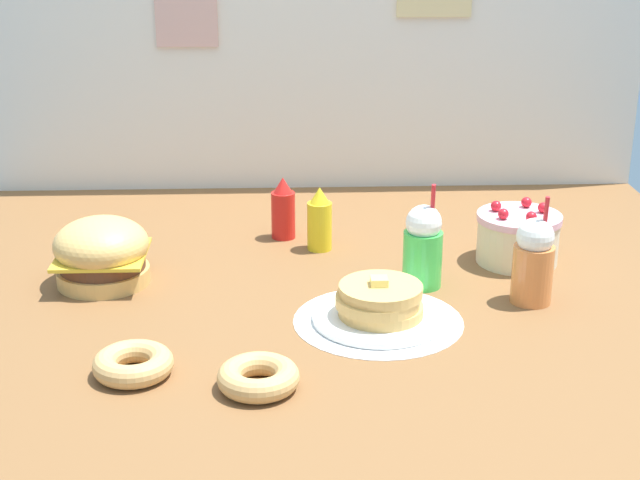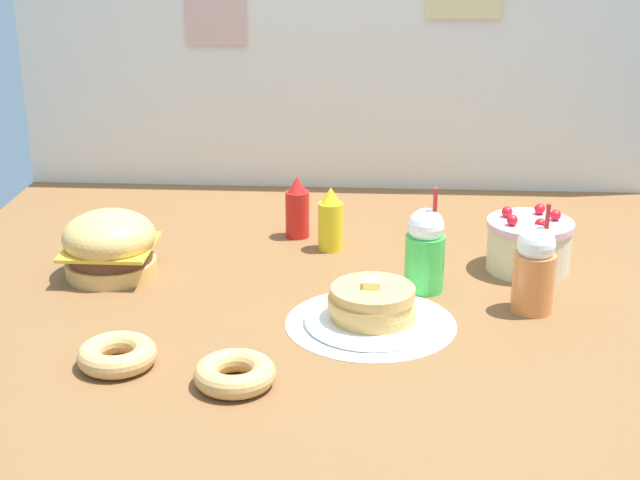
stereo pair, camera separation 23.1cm
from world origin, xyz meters
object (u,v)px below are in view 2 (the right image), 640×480
(pancake_stack, at_px, (372,308))
(layer_cake, at_px, (529,245))
(mustard_bottle, at_px, (331,221))
(orange_float_cup, at_px, (534,269))
(cream_soda_cup, at_px, (425,250))
(ketchup_bottle, at_px, (297,209))
(donut_pink_glaze, at_px, (117,354))
(burger, at_px, (110,245))
(donut_chocolate, at_px, (235,373))

(pancake_stack, xyz_separation_m, layer_cake, (0.43, 0.38, 0.03))
(mustard_bottle, bearing_deg, orange_float_cup, -37.30)
(layer_cake, distance_m, cream_soda_cup, 0.34)
(pancake_stack, relative_size, cream_soda_cup, 1.13)
(pancake_stack, xyz_separation_m, orange_float_cup, (0.40, 0.11, 0.07))
(mustard_bottle, xyz_separation_m, cream_soda_cup, (0.26, -0.28, 0.02))
(ketchup_bottle, relative_size, donut_pink_glaze, 1.08)
(ketchup_bottle, bearing_deg, orange_float_cup, -38.55)
(burger, bearing_deg, ketchup_bottle, 34.57)
(orange_float_cup, relative_size, donut_pink_glaze, 1.61)
(orange_float_cup, bearing_deg, cream_soda_cup, 156.54)
(pancake_stack, distance_m, donut_chocolate, 0.43)
(mustard_bottle, distance_m, cream_soda_cup, 0.39)
(pancake_stack, bearing_deg, cream_soda_cup, 58.44)
(orange_float_cup, xyz_separation_m, donut_chocolate, (-0.68, -0.42, -0.08))
(donut_pink_glaze, bearing_deg, donut_chocolate, -14.53)
(ketchup_bottle, distance_m, orange_float_cup, 0.80)
(mustard_bottle, bearing_deg, ketchup_bottle, 135.83)
(donut_chocolate, bearing_deg, pancake_stack, 47.91)
(orange_float_cup, distance_m, donut_pink_glaze, 1.02)
(layer_cake, bearing_deg, cream_soda_cup, -151.16)
(mustard_bottle, relative_size, orange_float_cup, 0.67)
(ketchup_bottle, distance_m, mustard_bottle, 0.15)
(pancake_stack, xyz_separation_m, donut_pink_glaze, (-0.56, -0.25, -0.02))
(mustard_bottle, height_order, cream_soda_cup, cream_soda_cup)
(burger, relative_size, donut_pink_glaze, 1.43)
(layer_cake, relative_size, cream_soda_cup, 0.83)
(ketchup_bottle, bearing_deg, layer_cake, -18.95)
(orange_float_cup, height_order, donut_chocolate, orange_float_cup)
(ketchup_bottle, relative_size, orange_float_cup, 0.67)
(ketchup_bottle, bearing_deg, mustard_bottle, -44.17)
(layer_cake, distance_m, donut_pink_glaze, 1.17)
(burger, bearing_deg, mustard_bottle, 21.39)
(layer_cake, xyz_separation_m, donut_pink_glaze, (-0.98, -0.63, -0.04))
(donut_pink_glaze, distance_m, donut_chocolate, 0.28)
(pancake_stack, height_order, ketchup_bottle, ketchup_bottle)
(burger, height_order, donut_chocolate, burger)
(layer_cake, bearing_deg, pancake_stack, -138.30)
(burger, xyz_separation_m, cream_soda_cup, (0.85, -0.05, 0.03))
(burger, relative_size, ketchup_bottle, 1.33)
(ketchup_bottle, height_order, donut_pink_glaze, ketchup_bottle)
(pancake_stack, bearing_deg, burger, 158.94)
(burger, xyz_separation_m, donut_chocolate, (0.42, -0.59, -0.06))
(donut_chocolate, bearing_deg, burger, 125.73)
(burger, height_order, layer_cake, burger)
(orange_float_cup, distance_m, donut_chocolate, 0.81)
(burger, distance_m, donut_pink_glaze, 0.55)
(ketchup_bottle, height_order, donut_chocolate, ketchup_bottle)
(donut_pink_glaze, bearing_deg, ketchup_bottle, 68.92)
(ketchup_bottle, xyz_separation_m, cream_soda_cup, (0.36, -0.39, 0.02))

